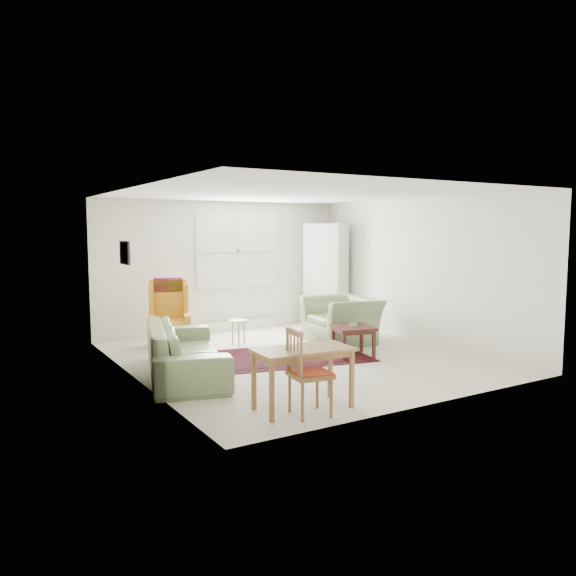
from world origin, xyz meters
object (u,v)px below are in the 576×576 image
stool (238,332)px  cabinet (326,275)px  armchair (342,315)px  desk (303,379)px  coffee_table (353,341)px  sofa (185,340)px  desk_chair (310,372)px  wingback_chair (169,313)px

stool → cabinet: bearing=19.3°
armchair → desk: (-2.58, -2.75, -0.13)m
desk → armchair: bearing=46.9°
armchair → coffee_table: armchair is taller
sofa → armchair: sofa is taller
stool → cabinet: 2.68m
sofa → cabinet: size_ratio=1.14×
armchair → desk_chair: size_ratio=1.29×
armchair → wingback_chair: size_ratio=1.06×
desk_chair → sofa: bearing=21.5°
cabinet → desk_chair: cabinet is taller
armchair → cabinet: cabinet is taller
desk → coffee_table: bearing=40.6°
wingback_chair → desk_chair: 4.14m
wingback_chair → cabinet: cabinet is taller
armchair → desk_chair: bearing=-35.9°
wingback_chair → cabinet: size_ratio=0.55×
stool → coffee_table: bearing=-55.8°
cabinet → sofa: bearing=-174.6°
stool → desk_chair: size_ratio=0.47×
sofa → coffee_table: (2.65, -0.26, -0.24)m
stool → armchair: bearing=-23.0°
desk_chair → coffee_table: bearing=-38.8°
desk → desk_chair: 0.25m
sofa → armchair: size_ratio=1.97×
coffee_table → desk_chair: bearing=-136.7°
sofa → wingback_chair: wingback_chair is taller
cabinet → desk: bearing=-152.4°
sofa → cabinet: bearing=-44.3°
stool → desk: 3.58m
coffee_table → desk: desk is taller
wingback_chair → armchair: bearing=-5.3°
sofa → cabinet: cabinet is taller
coffee_table → sofa: bearing=174.3°
stool → desk: desk is taller
sofa → coffee_table: size_ratio=4.11×
cabinet → desk: 5.48m
stool → cabinet: (2.40, 0.84, 0.82)m
sofa → desk: size_ratio=2.23×
sofa → stool: sofa is taller
wingback_chair → stool: bearing=-5.5°
cabinet → desk_chair: size_ratio=2.23×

